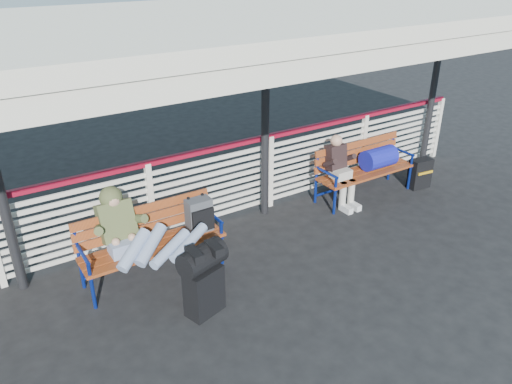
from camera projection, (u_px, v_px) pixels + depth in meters
ground at (219, 313)px, 5.75m from camera, size 60.00×60.00×0.00m
fence at (151, 200)px, 6.90m from camera, size 12.08×0.08×1.24m
canopy at (168, 30)px, 5.08m from camera, size 12.60×3.60×3.16m
luggage_stack at (203, 277)px, 5.57m from camera, size 0.60×0.44×0.89m
bench_left at (165, 229)px, 6.30m from camera, size 1.80×0.56×0.92m
bench_right at (371, 161)px, 8.32m from camera, size 1.80×0.56×0.92m
traveler_man at (149, 240)px, 5.81m from camera, size 0.94×1.64×0.77m
companion_person at (340, 170)px, 7.98m from camera, size 0.32×0.66×1.15m
suitcase_side at (420, 173)px, 8.68m from camera, size 0.40×0.27×0.53m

